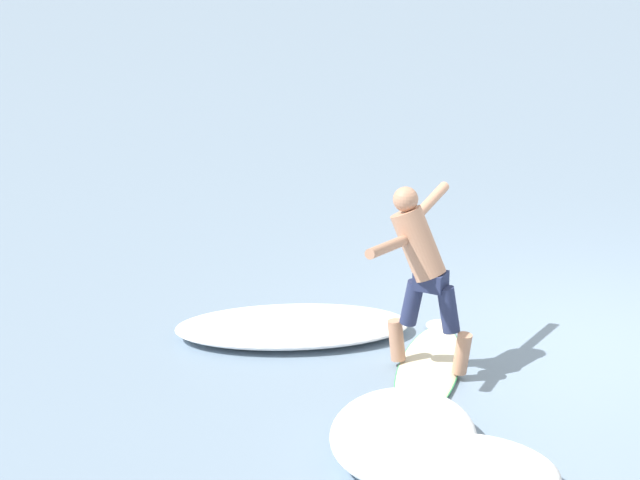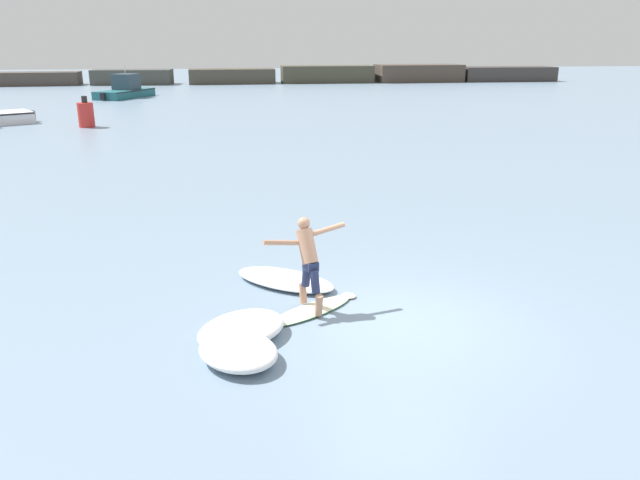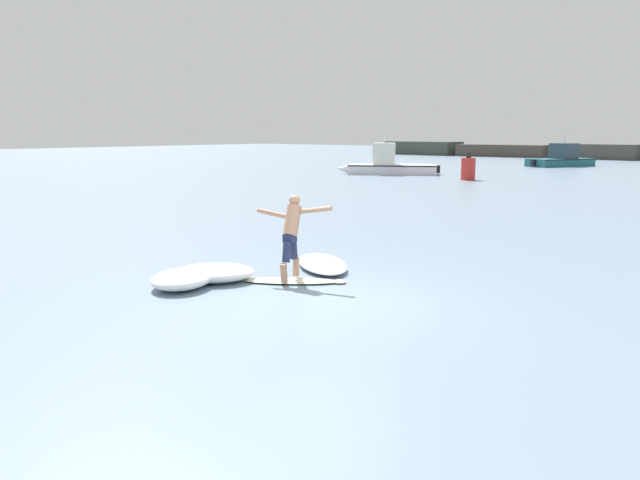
% 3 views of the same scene
% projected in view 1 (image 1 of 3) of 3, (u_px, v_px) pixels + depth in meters
% --- Properties ---
extents(ground_plane, '(200.00, 200.00, 0.00)m').
position_uv_depth(ground_plane, '(586.00, 344.00, 13.77)').
color(ground_plane, gray).
extents(surfboard, '(1.90, 1.53, 0.20)m').
position_uv_depth(surfboard, '(429.00, 368.00, 13.23)').
color(surfboard, beige).
rests_on(surfboard, ground).
extents(surfer, '(1.49, 0.90, 1.62)m').
position_uv_depth(surfer, '(420.00, 263.00, 12.90)').
color(surfer, tan).
rests_on(surfer, surfboard).
extents(wave_foam_at_tail, '(2.28, 2.11, 0.19)m').
position_uv_depth(wave_foam_at_tail, '(292.00, 326.00, 13.91)').
color(wave_foam_at_tail, white).
rests_on(wave_foam_at_tail, ground).
extents(wave_foam_at_nose, '(1.94, 1.91, 0.33)m').
position_uv_depth(wave_foam_at_nose, '(403.00, 436.00, 11.79)').
color(wave_foam_at_nose, white).
rests_on(wave_foam_at_nose, ground).
extents(wave_foam_beside, '(1.63, 1.74, 0.33)m').
position_uv_depth(wave_foam_beside, '(469.00, 473.00, 11.25)').
color(wave_foam_beside, white).
rests_on(wave_foam_beside, ground).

